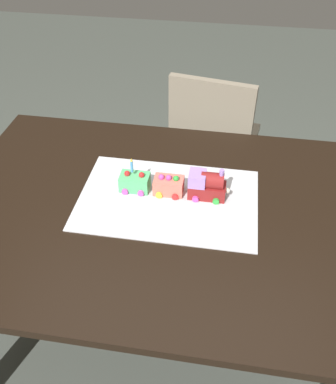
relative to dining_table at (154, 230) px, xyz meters
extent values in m
plane|color=#474C44|center=(0.00, 0.00, -0.63)|extent=(8.00, 8.00, 0.00)
cube|color=black|center=(0.00, 0.00, 0.09)|extent=(1.40, 1.00, 0.03)
cube|color=black|center=(-0.64, -0.44, -0.28)|extent=(0.07, 0.07, 0.71)
cube|color=black|center=(0.64, -0.44, -0.28)|extent=(0.07, 0.07, 0.71)
cube|color=gray|center=(-0.16, -0.90, -0.19)|extent=(0.46, 0.46, 0.04)
cube|color=gray|center=(-0.13, -0.72, 0.03)|extent=(0.40, 0.11, 0.40)
cube|color=gray|center=(-0.36, -1.04, -0.42)|extent=(0.04, 0.04, 0.42)
cube|color=gray|center=(-0.03, -1.10, -0.42)|extent=(0.04, 0.04, 0.42)
cube|color=gray|center=(-0.30, -0.70, -0.42)|extent=(0.04, 0.04, 0.42)
cube|color=gray|center=(0.03, -0.76, -0.42)|extent=(0.04, 0.04, 0.42)
cube|color=silver|center=(-0.04, -0.05, 0.11)|extent=(0.60, 0.40, 0.00)
cube|color=maroon|center=(-0.17, -0.08, 0.14)|extent=(0.12, 0.06, 0.05)
cylinder|color=maroon|center=(-0.19, -0.08, 0.18)|extent=(0.08, 0.05, 0.05)
cube|color=#AD84E0|center=(-0.14, -0.08, 0.18)|extent=(0.06, 0.06, 0.04)
cylinder|color=#AD84E0|center=(-0.21, -0.08, 0.21)|extent=(0.02, 0.02, 0.03)
sphere|color=#F4EFCC|center=(-0.24, -0.08, 0.14)|extent=(0.02, 0.02, 0.02)
cylinder|color=yellow|center=(-0.20, -0.12, 0.12)|extent=(0.02, 0.01, 0.02)
cylinder|color=red|center=(-0.14, -0.12, 0.12)|extent=(0.02, 0.01, 0.02)
cylinder|color=green|center=(-0.20, -0.05, 0.12)|extent=(0.02, 0.01, 0.02)
cylinder|color=#D84CB2|center=(-0.14, -0.05, 0.12)|extent=(0.02, 0.01, 0.02)
cube|color=#F27260|center=(-0.04, -0.08, 0.14)|extent=(0.10, 0.06, 0.06)
cylinder|color=orange|center=(-0.07, -0.12, 0.12)|extent=(0.02, 0.01, 0.02)
cylinder|color=green|center=(-0.01, -0.12, 0.12)|extent=(0.02, 0.01, 0.02)
cylinder|color=red|center=(-0.07, -0.05, 0.12)|extent=(0.02, 0.01, 0.02)
cylinder|color=yellow|center=(-0.01, -0.05, 0.12)|extent=(0.02, 0.01, 0.02)
sphere|color=#D84CB2|center=(-0.01, -0.08, 0.17)|extent=(0.02, 0.02, 0.02)
sphere|color=#D84CB2|center=(-0.04, -0.08, 0.17)|extent=(0.02, 0.02, 0.02)
sphere|color=green|center=(-0.06, -0.08, 0.17)|extent=(0.02, 0.02, 0.02)
cube|color=#59CC7A|center=(0.08, -0.08, 0.14)|extent=(0.10, 0.06, 0.06)
cylinder|color=#4C59D8|center=(0.05, -0.12, 0.12)|extent=(0.02, 0.01, 0.02)
cylinder|color=red|center=(0.11, -0.12, 0.12)|extent=(0.02, 0.01, 0.02)
cylinder|color=#D84CB2|center=(0.05, -0.05, 0.12)|extent=(0.02, 0.01, 0.02)
cylinder|color=#D84CB2|center=(0.11, -0.05, 0.12)|extent=(0.02, 0.01, 0.02)
sphere|color=red|center=(0.05, -0.08, 0.17)|extent=(0.02, 0.02, 0.02)
sphere|color=red|center=(0.10, -0.08, 0.17)|extent=(0.02, 0.02, 0.02)
cylinder|color=#4CA5E5|center=(0.09, -0.08, 0.21)|extent=(0.01, 0.01, 0.04)
cone|color=yellow|center=(0.09, -0.08, 0.23)|extent=(0.01, 0.01, 0.01)
camera|label=1|loc=(-0.21, 1.01, 1.06)|focal=39.62mm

